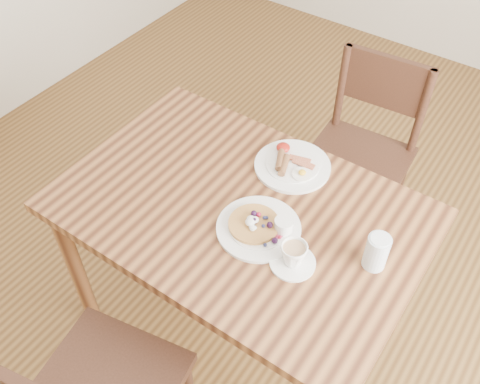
{
  "coord_description": "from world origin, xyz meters",
  "views": [
    {
      "loc": [
        0.67,
        -0.96,
        2.07
      ],
      "look_at": [
        0.0,
        0.0,
        0.82
      ],
      "focal_mm": 40.0,
      "sensor_mm": 36.0,
      "label": 1
    }
  ],
  "objects": [
    {
      "name": "water_glass",
      "position": [
        0.46,
        0.04,
        0.81
      ],
      "size": [
        0.07,
        0.07,
        0.12
      ],
      "primitive_type": "cylinder",
      "color": "silver",
      "rests_on": "dining_table"
    },
    {
      "name": "ground",
      "position": [
        0.0,
        0.0,
        0.0
      ],
      "size": [
        5.0,
        5.0,
        0.0
      ],
      "primitive_type": "plane",
      "color": "#513317",
      "rests_on": "ground"
    },
    {
      "name": "dining_table",
      "position": [
        0.0,
        0.0,
        0.65
      ],
      "size": [
        1.2,
        0.8,
        0.75
      ],
      "color": "brown",
      "rests_on": "ground"
    },
    {
      "name": "teacup_saucer",
      "position": [
        0.26,
        -0.1,
        0.79
      ],
      "size": [
        0.14,
        0.14,
        0.08
      ],
      "color": "white",
      "rests_on": "dining_table"
    },
    {
      "name": "chair_far",
      "position": [
        0.11,
        0.78,
        0.49
      ],
      "size": [
        0.45,
        0.45,
        0.88
      ],
      "rotation": [
        0.0,
        0.0,
        3.22
      ],
      "color": "#3D2116",
      "rests_on": "ground"
    },
    {
      "name": "pancake_plate",
      "position": [
        0.11,
        -0.04,
        0.76
      ],
      "size": [
        0.27,
        0.27,
        0.06
      ],
      "color": "white",
      "rests_on": "dining_table"
    },
    {
      "name": "breakfast_plate",
      "position": [
        0.04,
        0.26,
        0.76
      ],
      "size": [
        0.27,
        0.27,
        0.04
      ],
      "color": "white",
      "rests_on": "dining_table"
    }
  ]
}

